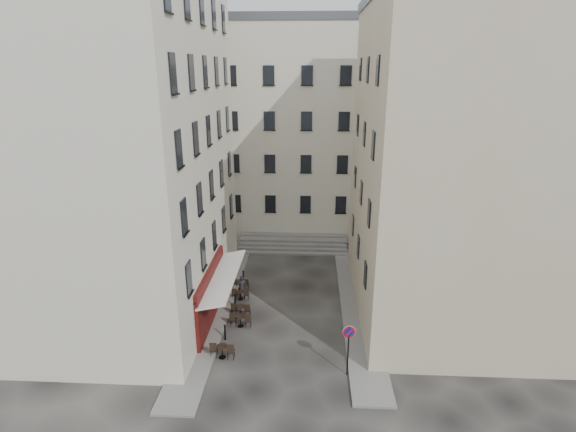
# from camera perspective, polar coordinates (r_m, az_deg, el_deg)

# --- Properties ---
(ground) EXTENTS (90.00, 90.00, 0.00)m
(ground) POSITION_cam_1_polar(r_m,az_deg,el_deg) (27.02, -0.55, -14.45)
(ground) COLOR black
(ground) RESTS_ON ground
(sidewalk_left) EXTENTS (2.00, 22.00, 0.12)m
(sidewalk_left) POSITION_cam_1_polar(r_m,az_deg,el_deg) (30.96, -8.55, -9.93)
(sidewalk_left) COLOR slate
(sidewalk_left) RESTS_ON ground
(sidewalk_right) EXTENTS (2.00, 18.00, 0.12)m
(sidewalk_right) POSITION_cam_1_polar(r_m,az_deg,el_deg) (29.67, 8.70, -11.29)
(sidewalk_right) COLOR slate
(sidewalk_right) RESTS_ON ground
(building_left) EXTENTS (12.20, 16.20, 20.60)m
(building_left) POSITION_cam_1_polar(r_m,az_deg,el_deg) (28.61, -21.94, 8.36)
(building_left) COLOR beige
(building_left) RESTS_ON ground
(building_right) EXTENTS (12.20, 14.20, 18.60)m
(building_right) POSITION_cam_1_polar(r_m,az_deg,el_deg) (28.17, 21.85, 6.15)
(building_right) COLOR tan
(building_right) RESTS_ON ground
(building_back) EXTENTS (18.20, 10.20, 18.60)m
(building_back) POSITION_cam_1_polar(r_m,az_deg,el_deg) (42.04, -0.34, 11.15)
(building_back) COLOR beige
(building_back) RESTS_ON ground
(cafe_storefront) EXTENTS (1.74, 7.30, 3.50)m
(cafe_storefront) POSITION_cam_1_polar(r_m,az_deg,el_deg) (27.49, -9.57, -9.57)
(cafe_storefront) COLOR #42090C
(cafe_storefront) RESTS_ON ground
(stone_steps) EXTENTS (9.00, 3.15, 0.80)m
(stone_steps) POSITION_cam_1_polar(r_m,az_deg,el_deg) (38.02, 0.63, -3.58)
(stone_steps) COLOR #63605E
(stone_steps) RESTS_ON ground
(bollard_near) EXTENTS (0.12, 0.12, 0.98)m
(bollard_near) POSITION_cam_1_polar(r_m,az_deg,el_deg) (26.28, -8.01, -14.33)
(bollard_near) COLOR black
(bollard_near) RESTS_ON ground
(bollard_mid) EXTENTS (0.12, 0.12, 0.98)m
(bollard_mid) POSITION_cam_1_polar(r_m,az_deg,el_deg) (29.23, -6.72, -10.64)
(bollard_mid) COLOR black
(bollard_mid) RESTS_ON ground
(bollard_far) EXTENTS (0.12, 0.12, 0.98)m
(bollard_far) POSITION_cam_1_polar(r_m,az_deg,el_deg) (32.29, -5.70, -7.63)
(bollard_far) COLOR black
(bollard_far) RESTS_ON ground
(no_parking_sign) EXTENTS (0.63, 0.16, 2.79)m
(no_parking_sign) POSITION_cam_1_polar(r_m,az_deg,el_deg) (22.91, 7.71, -15.43)
(no_parking_sign) COLOR black
(no_parking_sign) RESTS_ON ground
(bistro_table_a) EXTENTS (1.31, 0.62, 0.92)m
(bistro_table_a) POSITION_cam_1_polar(r_m,az_deg,el_deg) (24.94, -8.32, -16.51)
(bistro_table_a) COLOR black
(bistro_table_a) RESTS_ON ground
(bistro_table_b) EXTENTS (1.28, 0.60, 0.90)m
(bistro_table_b) POSITION_cam_1_polar(r_m,az_deg,el_deg) (27.36, -6.02, -12.97)
(bistro_table_b) COLOR black
(bistro_table_b) RESTS_ON ground
(bistro_table_c) EXTENTS (1.22, 0.57, 0.85)m
(bistro_table_c) POSITION_cam_1_polar(r_m,az_deg,el_deg) (28.43, -6.01, -11.72)
(bistro_table_c) COLOR black
(bistro_table_c) RESTS_ON ground
(bistro_table_d) EXTENTS (1.13, 0.53, 0.79)m
(bistro_table_d) POSITION_cam_1_polar(r_m,az_deg,el_deg) (30.20, -6.04, -9.85)
(bistro_table_d) COLOR black
(bistro_table_d) RESTS_ON ground
(bistro_table_e) EXTENTS (1.15, 0.54, 0.81)m
(bistro_table_e) POSITION_cam_1_polar(r_m,az_deg,el_deg) (31.54, -6.04, -8.54)
(bistro_table_e) COLOR black
(bistro_table_e) RESTS_ON ground
(pedestrian) EXTENTS (0.67, 0.53, 1.60)m
(pedestrian) POSITION_cam_1_polar(r_m,az_deg,el_deg) (30.24, -5.89, -8.96)
(pedestrian) COLOR black
(pedestrian) RESTS_ON ground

